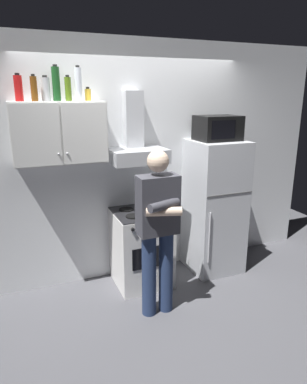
{
  "coord_description": "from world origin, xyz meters",
  "views": [
    {
      "loc": [
        -1.28,
        -3.14,
        2.12
      ],
      "look_at": [
        0.0,
        0.0,
        1.15
      ],
      "focal_mm": 32.26,
      "sensor_mm": 36.0,
      "label": 1
    }
  ],
  "objects": [
    {
      "name": "upper_cabinet",
      "position": [
        -0.85,
        0.37,
        1.75
      ],
      "size": [
        0.9,
        0.37,
        0.6
      ],
      "color": "white"
    },
    {
      "name": "ground_plane",
      "position": [
        0.0,
        0.0,
        0.0
      ],
      "size": [
        7.0,
        7.0,
        0.0
      ],
      "primitive_type": "plane",
      "color": "#4C4C51"
    },
    {
      "name": "bottle_vodka_clear",
      "position": [
        -0.64,
        0.36,
        2.21
      ],
      "size": [
        0.07,
        0.07,
        0.33
      ],
      "color": "silver",
      "rests_on": "upper_cabinet"
    },
    {
      "name": "range_hood",
      "position": [
        -0.05,
        0.38,
        1.6
      ],
      "size": [
        0.6,
        0.44,
        0.75
      ],
      "color": "#B7BABF"
    },
    {
      "name": "bottle_olive_oil",
      "position": [
        -0.73,
        0.41,
        2.16
      ],
      "size": [
        0.06,
        0.06,
        0.24
      ],
      "color": "#4C6B19",
      "rests_on": "upper_cabinet"
    },
    {
      "name": "bottle_canister_steel",
      "position": [
        -0.94,
        0.41,
        2.16
      ],
      "size": [
        0.08,
        0.08,
        0.23
      ],
      "color": "#B2B5BA",
      "rests_on": "upper_cabinet"
    },
    {
      "name": "person_standing",
      "position": [
        -0.1,
        -0.36,
        0.9
      ],
      "size": [
        0.38,
        0.33,
        1.64
      ],
      "color": "navy",
      "rests_on": "ground_plane"
    },
    {
      "name": "back_wall_tiled",
      "position": [
        0.0,
        0.6,
        1.35
      ],
      "size": [
        4.8,
        0.1,
        2.7
      ],
      "primitive_type": "cube",
      "color": "white",
      "rests_on": "ground_plane"
    },
    {
      "name": "bottle_wine_green",
      "position": [
        -0.84,
        0.41,
        2.21
      ],
      "size": [
        0.07,
        0.07,
        0.33
      ],
      "color": "#19471E",
      "rests_on": "upper_cabinet"
    },
    {
      "name": "refrigerator",
      "position": [
        0.9,
        0.25,
        0.8
      ],
      "size": [
        0.6,
        0.62,
        1.6
      ],
      "color": "silver",
      "rests_on": "ground_plane"
    },
    {
      "name": "bottle_spice_jar",
      "position": [
        -0.54,
        0.38,
        2.11
      ],
      "size": [
        0.06,
        0.06,
        0.13
      ],
      "color": "gold",
      "rests_on": "upper_cabinet"
    },
    {
      "name": "microwave",
      "position": [
        0.9,
        0.27,
        1.74
      ],
      "size": [
        0.48,
        0.37,
        0.28
      ],
      "color": "black",
      "rests_on": "refrigerator"
    },
    {
      "name": "stove_oven",
      "position": [
        -0.05,
        0.25,
        0.43
      ],
      "size": [
        0.6,
        0.62,
        0.87
      ],
      "color": "white",
      "rests_on": "ground_plane"
    },
    {
      "name": "bottle_soda_red",
      "position": [
        -1.18,
        0.4,
        2.17
      ],
      "size": [
        0.08,
        0.08,
        0.25
      ],
      "color": "red",
      "rests_on": "upper_cabinet"
    },
    {
      "name": "bottle_beer_brown",
      "position": [
        -1.05,
        0.37,
        2.16
      ],
      "size": [
        0.06,
        0.06,
        0.24
      ],
      "color": "brown",
      "rests_on": "upper_cabinet"
    },
    {
      "name": "cooking_pot",
      "position": [
        0.08,
        0.13,
        0.93
      ],
      "size": [
        0.31,
        0.21,
        0.11
      ],
      "color": "#B7BABF",
      "rests_on": "stove_oven"
    }
  ]
}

